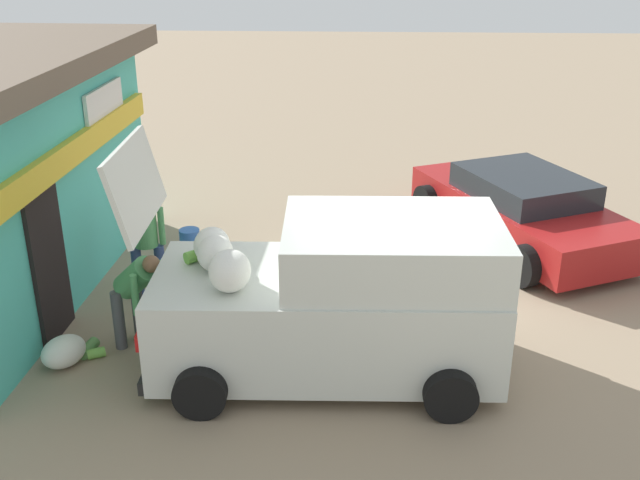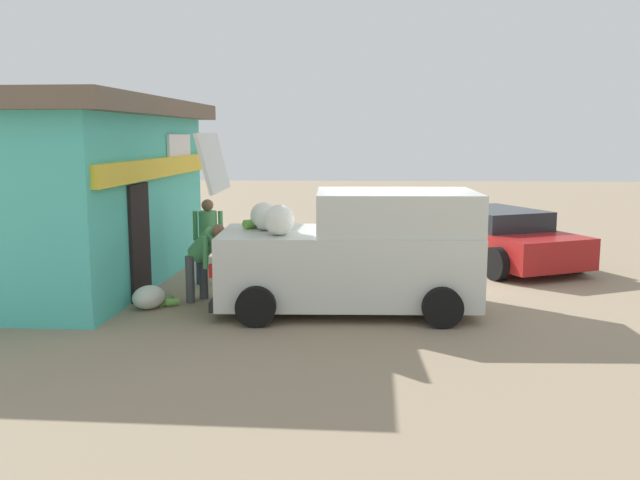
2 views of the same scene
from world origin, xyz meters
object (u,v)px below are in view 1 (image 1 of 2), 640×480
(customer_bending, at_px, (136,289))
(unloaded_banana_pile, at_px, (66,351))
(parked_sedan, at_px, (521,209))
(vendor_standing, at_px, (146,238))
(delivery_van, at_px, (338,298))
(paint_bucket, at_px, (190,241))

(customer_bending, xyz_separation_m, unloaded_banana_pile, (-0.47, 0.81, -0.65))
(parked_sedan, xyz_separation_m, vendor_standing, (-2.40, 5.84, 0.35))
(parked_sedan, xyz_separation_m, unloaded_banana_pile, (-4.26, 6.42, -0.42))
(parked_sedan, xyz_separation_m, customer_bending, (-3.78, 5.61, 0.24))
(vendor_standing, bearing_deg, customer_bending, -170.56)
(customer_bending, relative_size, unloaded_banana_pile, 1.66)
(delivery_van, xyz_separation_m, parked_sedan, (4.19, -3.04, -0.37))
(vendor_standing, xyz_separation_m, customer_bending, (-1.39, -0.23, -0.11))
(customer_bending, bearing_deg, paint_bucket, -0.22)
(vendor_standing, bearing_deg, delivery_van, -122.62)
(delivery_van, relative_size, vendor_standing, 2.68)
(paint_bucket, bearing_deg, unloaded_banana_pile, 166.78)
(parked_sedan, distance_m, customer_bending, 6.77)
(paint_bucket, bearing_deg, parked_sedan, -82.24)
(parked_sedan, bearing_deg, customer_bending, 124.01)
(delivery_van, height_order, parked_sedan, delivery_van)
(vendor_standing, distance_m, unloaded_banana_pile, 2.09)
(vendor_standing, height_order, customer_bending, vendor_standing)
(delivery_van, distance_m, customer_bending, 2.60)
(customer_bending, xyz_separation_m, paint_bucket, (3.02, -0.01, -0.63))
(delivery_van, relative_size, customer_bending, 3.21)
(delivery_van, distance_m, unloaded_banana_pile, 3.47)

